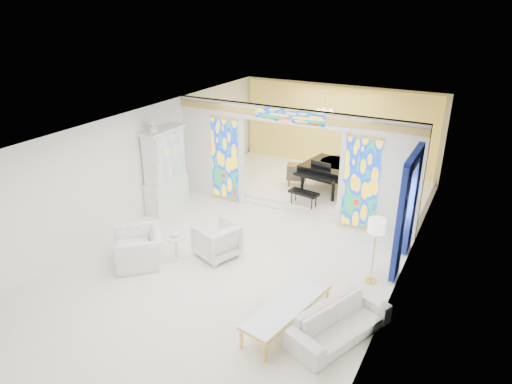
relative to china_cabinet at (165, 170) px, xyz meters
The scene contains 24 objects.
floor 3.47m from the china_cabinet, 10.50° to the right, with size 12.00×12.00×0.00m, color white.
ceiling 3.75m from the china_cabinet, 10.50° to the right, with size 7.00×12.00×0.02m, color white.
wall_back 6.30m from the china_cabinet, 59.24° to the left, with size 7.00×0.02×3.00m, color white.
wall_front 7.35m from the china_cabinet, 64.01° to the right, with size 7.00×0.02×3.00m, color white.
wall_left 0.74m from the china_cabinet, 115.42° to the right, with size 0.02×12.00×3.00m, color white.
wall_right 6.75m from the china_cabinet, ahead, with size 0.02×12.00×3.00m, color white.
partition_wall 3.54m from the china_cabinet, 23.50° to the left, with size 7.00×0.22×3.00m.
stained_glass_left 1.76m from the china_cabinet, 47.47° to the left, with size 0.90×0.04×2.40m, color gold.
stained_glass_right 5.41m from the china_cabinet, 13.85° to the left, with size 0.90×0.04×2.40m, color gold.
stained_glass_transom 3.84m from the china_cabinet, 21.91° to the left, with size 2.00×0.04×0.34m, color gold.
alcove_platform 4.88m from the china_cabinet, 47.45° to the left, with size 6.80×3.80×0.18m, color white.
gold_curtain_back 6.19m from the china_cabinet, 58.67° to the left, with size 6.70×0.10×2.90m, color #EAC951.
chandelier 5.02m from the china_cabinet, 44.89° to the left, with size 0.48×0.48×0.30m, color gold.
blue_drapes 6.63m from the china_cabinet, ahead, with size 0.14×1.85×2.65m.
china_cabinet is the anchor object (origin of this frame).
armchair_left 3.07m from the china_cabinet, 64.42° to the right, with size 1.20×1.05×0.78m, color white.
armchair_right 3.23m from the china_cabinet, 30.33° to the right, with size 0.89×0.91×0.83m, color white.
sofa 6.87m from the china_cabinet, 25.24° to the right, with size 2.04×0.80×0.59m, color silver.
side_table 2.97m from the china_cabinet, 47.77° to the right, with size 0.54×0.54×0.57m.
vase 2.91m from the china_cabinet, 47.77° to the right, with size 0.19×0.19×0.20m, color silver.
coffee_table 6.10m from the china_cabinet, 30.64° to the right, with size 1.05×2.20×0.47m.
floor_lamp 6.28m from the china_cabinet, ahead, with size 0.38×0.38×1.50m.
grand_piano 5.03m from the china_cabinet, 38.94° to the left, with size 1.92×2.72×1.06m.
tv_console 4.09m from the china_cabinet, 47.01° to the left, with size 0.69×0.57×0.69m.
Camera 1 is at (4.73, -8.83, 5.66)m, focal length 32.00 mm.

